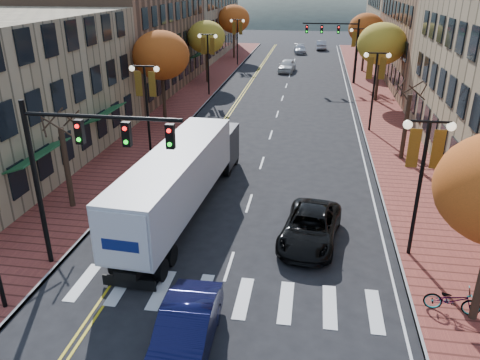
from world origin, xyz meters
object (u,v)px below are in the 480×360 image
at_px(black_suv, 310,228).
at_px(bicycle, 452,300).
at_px(semi_truck, 184,173).
at_px(navy_sedan, 185,332).

xyz_separation_m(black_suv, bicycle, (5.04, -4.33, -0.07)).
bearing_deg(semi_truck, bicycle, -25.71).
xyz_separation_m(semi_truck, black_suv, (6.34, -2.05, -1.40)).
distance_m(semi_truck, navy_sedan, 9.99).
distance_m(semi_truck, bicycle, 13.13).
bearing_deg(bicycle, black_suv, 57.52).
bearing_deg(bicycle, navy_sedan, 118.06).
relative_size(semi_truck, navy_sedan, 3.09).
xyz_separation_m(semi_truck, bicycle, (11.38, -6.38, -1.47)).
xyz_separation_m(navy_sedan, black_suv, (3.76, 7.51, -0.06)).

